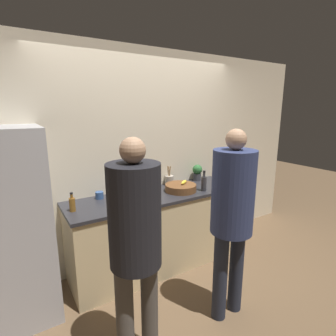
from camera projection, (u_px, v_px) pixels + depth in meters
ground_plane at (175, 280)px, 2.98m from camera, size 14.00×14.00×0.00m
wall_back at (145, 158)px, 3.27m from camera, size 5.20×0.06×2.60m
counter at (158, 229)px, 3.18m from camera, size 2.13×0.68×0.93m
refrigerator at (7, 229)px, 2.28m from camera, size 0.69×0.69×1.76m
person_left at (135, 236)px, 1.81m from camera, size 0.37×0.37×1.73m
person_center at (232, 208)px, 2.27m from camera, size 0.37×0.37×1.74m
fruit_bowl at (181, 188)px, 3.15m from camera, size 0.38×0.38×0.12m
utensil_crock at (169, 180)px, 3.41m from camera, size 0.11×0.11×0.25m
bottle_clear at (144, 185)px, 3.16m from camera, size 0.06×0.06×0.19m
bottle_dark at (204, 183)px, 3.15m from camera, size 0.06×0.06×0.25m
bottle_amber at (72, 204)px, 2.53m from camera, size 0.06×0.06×0.19m
cup_yellow at (151, 186)px, 3.23m from camera, size 0.08×0.08×0.08m
cup_blue at (99, 195)px, 2.89m from camera, size 0.09×0.09×0.08m
potted_plant at (197, 172)px, 3.60m from camera, size 0.13×0.13×0.22m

